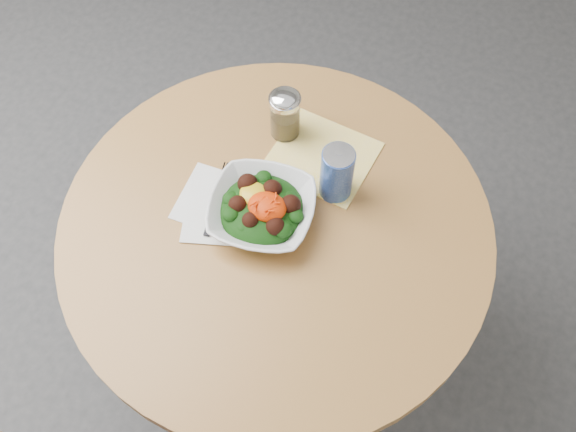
# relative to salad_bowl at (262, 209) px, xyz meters

# --- Properties ---
(ground) EXTENTS (6.00, 6.00, 0.00)m
(ground) POSITION_rel_salad_bowl_xyz_m (0.03, -0.00, -0.78)
(ground) COLOR #323134
(ground) RESTS_ON ground
(table) EXTENTS (0.90, 0.90, 0.75)m
(table) POSITION_rel_salad_bowl_xyz_m (0.03, -0.00, -0.23)
(table) COLOR black
(table) RESTS_ON ground
(cloth_napkin) EXTENTS (0.23, 0.22, 0.00)m
(cloth_napkin) POSITION_rel_salad_bowl_xyz_m (0.06, 0.19, -0.03)
(cloth_napkin) COLOR yellow
(cloth_napkin) RESTS_ON table
(paper_napkins) EXTENTS (0.20, 0.20, 0.00)m
(paper_napkins) POSITION_rel_salad_bowl_xyz_m (-0.09, -0.01, -0.03)
(paper_napkins) COLOR silver
(paper_napkins) RESTS_ON table
(salad_bowl) EXTENTS (0.25, 0.25, 0.08)m
(salad_bowl) POSITION_rel_salad_bowl_xyz_m (0.00, 0.00, 0.00)
(salad_bowl) COLOR silver
(salad_bowl) RESTS_ON table
(fork) EXTENTS (0.05, 0.18, 0.00)m
(fork) POSITION_rel_salad_bowl_xyz_m (-0.10, 0.01, -0.02)
(fork) COLOR black
(fork) RESTS_ON table
(spice_shaker) EXTENTS (0.07, 0.07, 0.13)m
(spice_shaker) POSITION_rel_salad_bowl_xyz_m (-0.04, 0.22, 0.03)
(spice_shaker) COLOR silver
(spice_shaker) RESTS_ON table
(beverage_can) EXTENTS (0.07, 0.07, 0.13)m
(beverage_can) POSITION_rel_salad_bowl_xyz_m (0.12, 0.12, 0.03)
(beverage_can) COLOR #0D3198
(beverage_can) RESTS_ON table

